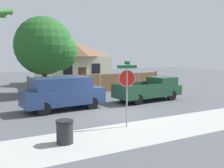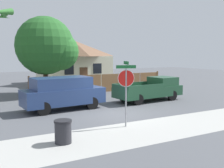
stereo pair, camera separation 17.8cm
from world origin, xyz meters
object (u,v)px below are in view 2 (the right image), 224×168
at_px(red_suv, 63,92).
at_px(trash_bin, 63,132).
at_px(oak_tree, 48,47).
at_px(stop_sign, 126,83).
at_px(orange_pickup, 151,89).
at_px(house, 73,61).

distance_m(red_suv, trash_bin, 6.22).
xyz_separation_m(oak_tree, stop_sign, (0.55, -11.45, -1.89)).
xyz_separation_m(orange_pickup, trash_bin, (-8.55, -5.91, -0.37)).
relative_size(house, orange_pickup, 1.46).
distance_m(stop_sign, trash_bin, 3.79).
bearing_deg(oak_tree, orange_pickup, -47.80).
xyz_separation_m(house, stop_sign, (-4.25, -18.83, -0.52)).
height_order(red_suv, trash_bin, red_suv).
bearing_deg(orange_pickup, trash_bin, -149.85).
height_order(red_suv, stop_sign, stop_sign).
xyz_separation_m(red_suv, stop_sign, (1.40, -5.05, 1.01)).
bearing_deg(house, orange_pickup, -85.91).
distance_m(house, trash_bin, 21.18).
height_order(house, trash_bin, house).
xyz_separation_m(house, orange_pickup, (0.98, -13.76, -1.78)).
xyz_separation_m(house, trash_bin, (-7.57, -19.67, -2.15)).
distance_m(oak_tree, red_suv, 7.08).
height_order(house, orange_pickup, house).
bearing_deg(house, oak_tree, -123.06).
distance_m(orange_pickup, stop_sign, 7.40).
bearing_deg(oak_tree, house, 56.94).
height_order(stop_sign, trash_bin, stop_sign).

